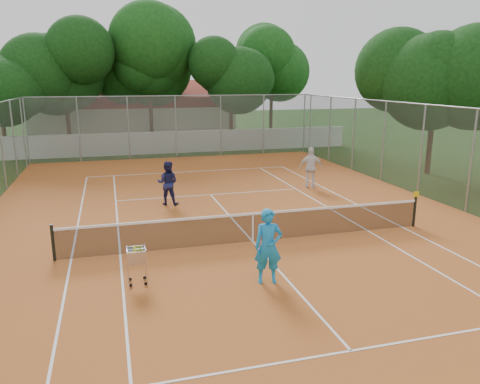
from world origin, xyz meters
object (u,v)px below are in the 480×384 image
object	(u,v)px
tennis_net	(253,227)
player_far_left	(168,183)
player_near	(268,246)
player_far_right	(311,168)
clubhouse	(134,112)
ball_hopper	(137,265)

from	to	relation	value
tennis_net	player_far_left	distance (m)	5.67
player_near	tennis_net	bearing A→B (deg)	91.25
player_far_left	player_far_right	size ratio (longest dim) A/B	0.93
clubhouse	player_near	world-z (taller)	clubhouse
player_far_left	clubhouse	bearing A→B (deg)	-69.80
player_near	player_far_right	xyz separation A→B (m)	(5.42, 9.53, -0.00)
player_far_right	ball_hopper	size ratio (longest dim) A/B	1.89
tennis_net	ball_hopper	distance (m)	4.34
player_far_left	ball_hopper	size ratio (longest dim) A/B	1.77
player_far_right	ball_hopper	world-z (taller)	player_far_right
clubhouse	player_far_left	distance (m)	23.75
clubhouse	player_far_right	xyz separation A→B (m)	(6.89, -22.49, -1.21)
clubhouse	player_far_left	xyz separation A→B (m)	(-0.02, -23.72, -1.28)
player_near	ball_hopper	world-z (taller)	player_near
player_near	player_far_left	size ratio (longest dim) A/B	1.07
clubhouse	player_near	distance (m)	32.07
player_far_left	tennis_net	bearing A→B (deg)	131.19
clubhouse	player_near	bearing A→B (deg)	-87.36
player_far_left	player_near	bearing A→B (deg)	120.49
clubhouse	player_near	xyz separation A→B (m)	(1.48, -32.01, -1.21)
clubhouse	tennis_net	bearing A→B (deg)	-86.05
player_far_left	ball_hopper	bearing A→B (deg)	97.35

